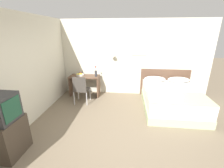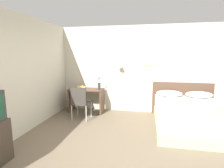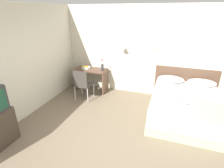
% 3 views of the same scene
% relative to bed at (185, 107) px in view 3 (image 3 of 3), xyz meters
% --- Properties ---
extents(ground_plane, '(24.00, 24.00, 0.00)m').
position_rel_bed_xyz_m(ground_plane, '(-1.31, -1.62, -0.30)').
color(ground_plane, '#756651').
extents(wall_back, '(5.63, 0.31, 2.65)m').
position_rel_bed_xyz_m(wall_back, '(-1.30, 1.11, 1.03)').
color(wall_back, beige).
rests_on(wall_back, ground_plane).
extents(bed, '(1.59, 2.03, 0.60)m').
position_rel_bed_xyz_m(bed, '(0.00, 0.00, 0.00)').
color(bed, '#B2C693').
rests_on(bed, ground_plane).
extents(headboard, '(1.71, 0.06, 0.97)m').
position_rel_bed_xyz_m(headboard, '(0.00, 1.05, 0.19)').
color(headboard, brown).
rests_on(headboard, ground_plane).
extents(pillow_left, '(0.72, 0.37, 0.18)m').
position_rel_bed_xyz_m(pillow_left, '(-0.40, 0.78, 0.39)').
color(pillow_left, white).
rests_on(pillow_left, bed).
extents(pillow_right, '(0.72, 0.37, 0.18)m').
position_rel_bed_xyz_m(pillow_right, '(0.40, 0.78, 0.39)').
color(pillow_right, white).
rests_on(pillow_right, bed).
extents(throw_blanket, '(1.54, 0.81, 0.02)m').
position_rel_bed_xyz_m(throw_blanket, '(0.00, -0.59, 0.31)').
color(throw_blanket, '#B2C693').
rests_on(throw_blanket, bed).
extents(folded_towel_near_foot, '(0.35, 0.34, 0.06)m').
position_rel_bed_xyz_m(folded_towel_near_foot, '(-0.06, -0.45, 0.36)').
color(folded_towel_near_foot, white).
rests_on(folded_towel_near_foot, throw_blanket).
extents(folded_towel_mid_bed, '(0.28, 0.28, 0.06)m').
position_rel_bed_xyz_m(folded_towel_mid_bed, '(-0.12, -0.73, 0.36)').
color(folded_towel_mid_bed, white).
rests_on(folded_towel_mid_bed, throw_blanket).
extents(desk, '(1.05, 0.51, 0.73)m').
position_rel_bed_xyz_m(desk, '(-2.87, 0.74, 0.21)').
color(desk, brown).
rests_on(desk, ground_plane).
extents(desk_chair, '(0.45, 0.45, 0.93)m').
position_rel_bed_xyz_m(desk_chair, '(-2.80, 0.02, 0.24)').
color(desk_chair, '#3D3833').
rests_on(desk_chair, ground_plane).
extents(fruit_bowl, '(0.28, 0.28, 0.11)m').
position_rel_bed_xyz_m(fruit_bowl, '(-3.03, 0.74, 0.48)').
color(fruit_bowl, silver).
rests_on(fruit_bowl, desk).
extents(flower_vase, '(0.08, 0.08, 0.38)m').
position_rel_bed_xyz_m(flower_vase, '(-2.44, 0.71, 0.57)').
color(flower_vase, '#333338').
rests_on(flower_vase, desk).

